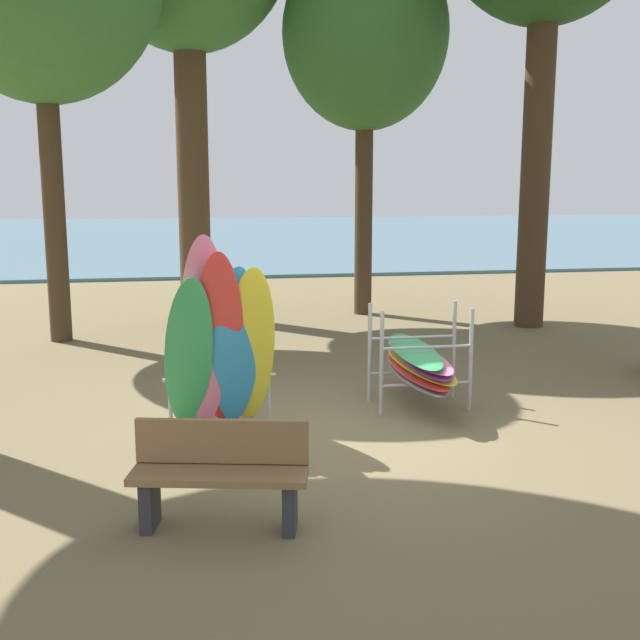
# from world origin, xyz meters

# --- Properties ---
(ground_plane) EXTENTS (80.00, 80.00, 0.00)m
(ground_plane) POSITION_xyz_m (0.00, 0.00, 0.00)
(ground_plane) COLOR brown
(lake_water) EXTENTS (80.00, 36.00, 0.10)m
(lake_water) POSITION_xyz_m (0.00, 31.90, 0.05)
(lake_water) COLOR #477084
(lake_water) RESTS_ON ground
(tree_far_left_back) EXTENTS (3.29, 3.29, 7.52)m
(tree_far_left_back) POSITION_xyz_m (2.03, 7.60, 5.58)
(tree_far_left_back) COLOR #42301E
(tree_far_left_back) RESTS_ON ground
(leaning_board_pile) EXTENTS (1.29, 0.97, 2.22)m
(leaning_board_pile) POSITION_xyz_m (-1.26, 0.24, 0.98)
(leaning_board_pile) COLOR #339E56
(leaning_board_pile) RESTS_ON ground
(board_storage_rack) EXTENTS (1.15, 2.13, 1.25)m
(board_storage_rack) POSITION_xyz_m (1.17, 0.88, 0.55)
(board_storage_rack) COLOR #9EA0A5
(board_storage_rack) RESTS_ON ground
(park_bench) EXTENTS (1.46, 0.70, 0.85)m
(park_bench) POSITION_xyz_m (-1.38, -2.13, 0.45)
(park_bench) COLOR #2D2D33
(park_bench) RESTS_ON ground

